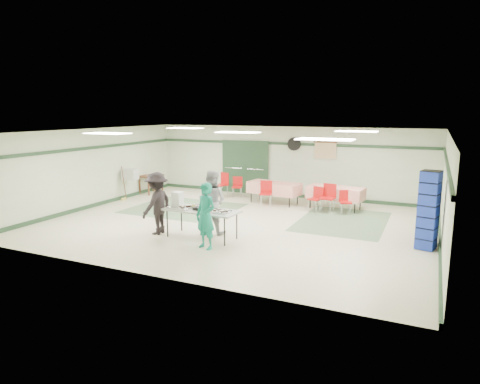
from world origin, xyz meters
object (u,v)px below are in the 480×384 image
at_px(chair_loose_b, 223,182).
at_px(crate_stack_blue_a, 428,210).
at_px(serving_table, 201,211).
at_px(chair_b, 317,196).
at_px(crate_stack_red, 428,216).
at_px(volunteer_grey, 212,202).
at_px(chair_loose_a, 237,185).
at_px(volunteer_dark, 157,203).
at_px(office_printer, 130,174).
at_px(chair_c, 345,200).
at_px(dining_table_a, 335,192).
at_px(printer_table, 151,178).
at_px(volunteer_teal, 206,216).
at_px(crate_stack_blue_b, 428,211).
at_px(broom, 124,183).
at_px(dining_table_b, 274,188).
at_px(chair_d, 266,191).
at_px(chair_a, 328,195).

bearing_deg(chair_loose_b, crate_stack_blue_a, -3.93).
relative_size(serving_table, chair_loose_b, 2.17).
bearing_deg(chair_b, crate_stack_red, -17.62).
xyz_separation_m(volunteer_grey, chair_loose_a, (-1.44, 4.76, -0.38)).
relative_size(volunteer_dark, crate_stack_blue_a, 0.88).
distance_m(chair_loose_a, office_printer, 4.06).
height_order(serving_table, chair_c, chair_c).
height_order(dining_table_a, printer_table, dining_table_a).
bearing_deg(office_printer, volunteer_teal, -46.66).
bearing_deg(serving_table, crate_stack_blue_b, 22.47).
bearing_deg(printer_table, volunteer_teal, -36.09).
height_order(serving_table, chair_loose_a, chair_loose_a).
bearing_deg(broom, volunteer_dark, -45.82).
bearing_deg(dining_table_b, chair_b, -9.58).
distance_m(chair_b, printer_table, 6.89).
distance_m(volunteer_teal, chair_c, 5.51).
bearing_deg(dining_table_b, broom, -151.76).
bearing_deg(volunteer_grey, serving_table, 90.15).
xyz_separation_m(crate_stack_blue_a, crate_stack_red, (0.00, 0.18, -0.18)).
bearing_deg(chair_d, dining_table_b, 64.88).
bearing_deg(chair_d, volunteer_teal, -101.34).
relative_size(dining_table_a, chair_b, 2.38).
bearing_deg(dining_table_a, chair_loose_b, -176.59).
relative_size(chair_a, broom, 0.74).
xyz_separation_m(chair_loose_a, crate_stack_red, (6.80, -3.67, 0.29)).
relative_size(volunteer_teal, chair_d, 1.81).
height_order(volunteer_dark, chair_d, volunteer_dark).
distance_m(chair_b, office_printer, 6.96).
relative_size(chair_loose_b, crate_stack_red, 0.61).
height_order(chair_b, chair_loose_a, chair_b).
relative_size(crate_stack_blue_a, printer_table, 1.89).
bearing_deg(serving_table, chair_loose_a, 107.70).
bearing_deg(printer_table, chair_b, 5.46).
xyz_separation_m(volunteer_teal, crate_stack_blue_a, (4.85, 2.16, 0.15)).
relative_size(volunteer_dark, chair_d, 1.88).
xyz_separation_m(dining_table_a, crate_stack_red, (2.92, -3.20, 0.20)).
xyz_separation_m(dining_table_a, dining_table_b, (-2.20, 0.00, 0.00)).
distance_m(chair_b, chair_loose_b, 4.02).
height_order(volunteer_teal, broom, volunteer_teal).
bearing_deg(dining_table_b, crate_stack_blue_a, -24.38).
bearing_deg(chair_d, crate_stack_blue_b, -39.58).
bearing_deg(crate_stack_blue_b, crate_stack_red, -90.00).
xyz_separation_m(chair_loose_a, crate_stack_blue_b, (6.80, -3.37, 0.34)).
xyz_separation_m(office_printer, broom, (-0.08, -0.29, -0.29)).
height_order(volunteer_grey, chair_b, volunteer_grey).
xyz_separation_m(chair_c, chair_loose_b, (-4.86, 0.86, 0.11)).
relative_size(chair_d, office_printer, 1.75).
distance_m(dining_table_a, chair_loose_b, 4.43).
bearing_deg(chair_d, volunteer_dark, -123.78).
height_order(serving_table, printer_table, serving_table).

